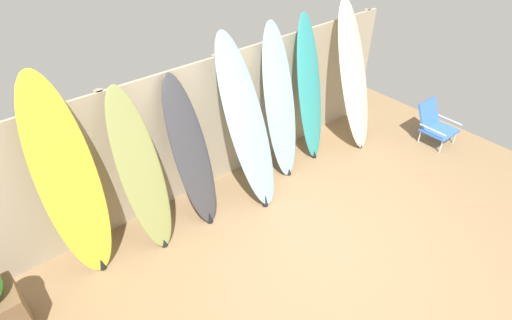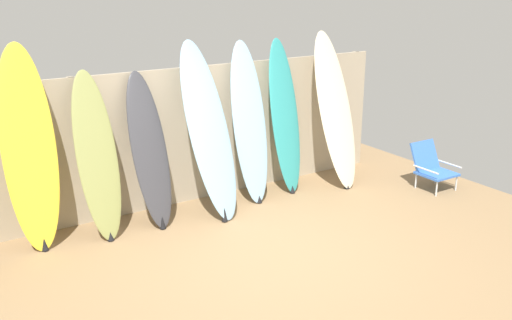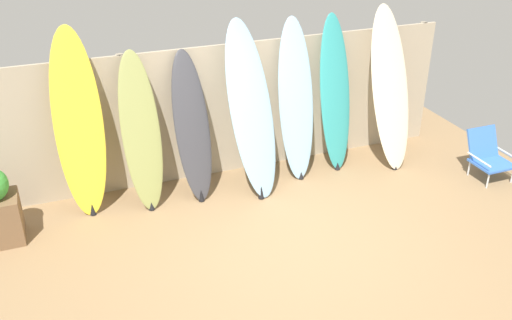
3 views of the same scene
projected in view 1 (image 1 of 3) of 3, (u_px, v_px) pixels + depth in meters
The scene contains 10 objects.
ground at pixel (326, 258), 4.59m from camera, with size 7.68×7.68×0.00m, color #8E704C.
fence_back at pixel (221, 121), 5.29m from camera, with size 6.08×0.11×1.80m.
surfboard_yellow_0 at pixel (69, 184), 3.93m from camera, with size 0.61×0.55×2.25m.
surfboard_olive_1 at pixel (141, 173), 4.32m from camera, with size 0.47×0.61×1.91m.
surfboard_charcoal_2 at pixel (191, 154), 4.67m from camera, with size 0.46×0.69×1.84m.
surfboard_skyblue_3 at pixel (247, 125), 4.86m from camera, with size 0.69×0.93×2.17m.
surfboard_skyblue_4 at pixel (280, 105), 5.33m from camera, with size 0.51×0.61×2.12m.
surfboard_teal_5 at pixel (310, 91), 5.65m from camera, with size 0.48×0.52×2.11m.
surfboard_cream_6 at pixel (354, 78), 5.91m from camera, with size 0.61×0.79×2.18m.
beach_chair at pixel (434, 123), 6.34m from camera, with size 0.50×0.57×0.64m.
Camera 1 is at (-2.52, -1.80, 3.66)m, focal length 28.00 mm.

